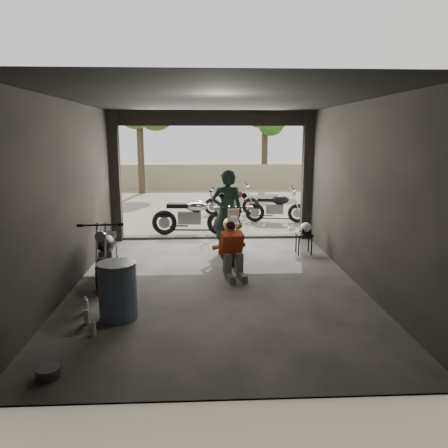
{
  "coord_description": "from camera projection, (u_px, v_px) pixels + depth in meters",
  "views": [
    {
      "loc": [
        -0.24,
        -7.44,
        2.64
      ],
      "look_at": [
        0.16,
        0.6,
        0.98
      ],
      "focal_mm": 35.0,
      "sensor_mm": 36.0,
      "label": 1
    }
  ],
  "objects": [
    {
      "name": "ground",
      "position": [
        217.0,
        284.0,
        7.82
      ],
      "size": [
        80.0,
        80.0,
        0.0
      ],
      "primitive_type": "plane",
      "color": "#7A6D56",
      "rests_on": "ground"
    },
    {
      "name": "garage",
      "position": [
        216.0,
        209.0,
        8.1
      ],
      "size": [
        7.0,
        7.13,
        3.2
      ],
      "color": "#2D2B28",
      "rests_on": "ground"
    },
    {
      "name": "boundary_wall",
      "position": [
        207.0,
        177.0,
        21.4
      ],
      "size": [
        18.0,
        0.3,
        1.2
      ],
      "primitive_type": "cube",
      "color": "gray",
      "rests_on": "ground"
    },
    {
      "name": "tree_left",
      "position": [
        139.0,
        103.0,
        19.1
      ],
      "size": [
        2.2,
        2.2,
        5.6
      ],
      "color": "#382B1E",
      "rests_on": "ground"
    },
    {
      "name": "tree_right",
      "position": [
        265.0,
        115.0,
        20.93
      ],
      "size": [
        2.2,
        2.2,
        5.0
      ],
      "color": "#382B1E",
      "rests_on": "ground"
    },
    {
      "name": "main_bike",
      "position": [
        230.0,
        230.0,
        9.4
      ],
      "size": [
        0.85,
        1.88,
        1.23
      ],
      "primitive_type": null,
      "rotation": [
        0.0,
        0.0,
        0.05
      ],
      "color": "beige",
      "rests_on": "ground"
    },
    {
      "name": "left_bike",
      "position": [
        107.0,
        249.0,
        7.95
      ],
      "size": [
        0.82,
        1.76,
        1.16
      ],
      "primitive_type": null,
      "rotation": [
        0.0,
        0.0,
        0.07
      ],
      "color": "black",
      "rests_on": "ground"
    },
    {
      "name": "outside_bike_a",
      "position": [
        192.0,
        212.0,
        11.53
      ],
      "size": [
        1.9,
        0.9,
        1.25
      ],
      "primitive_type": null,
      "rotation": [
        0.0,
        0.0,
        1.5
      ],
      "color": "black",
      "rests_on": "ground"
    },
    {
      "name": "outside_bike_b",
      "position": [
        232.0,
        199.0,
        14.43
      ],
      "size": [
        1.61,
        0.69,
        1.08
      ],
      "primitive_type": null,
      "rotation": [
        0.0,
        0.0,
        1.55
      ],
      "color": "#3F0F10",
      "rests_on": "ground"
    },
    {
      "name": "outside_bike_c",
      "position": [
        276.0,
        205.0,
        13.22
      ],
      "size": [
        1.7,
        0.88,
        1.1
      ],
      "primitive_type": null,
      "rotation": [
        0.0,
        0.0,
        1.43
      ],
      "color": "black",
      "rests_on": "ground"
    },
    {
      "name": "rider",
      "position": [
        227.0,
        212.0,
        9.65
      ],
      "size": [
        0.71,
        0.48,
        1.89
      ],
      "primitive_type": "imported",
      "rotation": [
        0.0,
        0.0,
        3.11
      ],
      "color": "black",
      "rests_on": "ground"
    },
    {
      "name": "mechanic",
      "position": [
        233.0,
        252.0,
        8.0
      ],
      "size": [
        0.69,
        0.82,
        1.03
      ],
      "primitive_type": null,
      "rotation": [
        0.0,
        0.0,
        0.25
      ],
      "color": "#AE3A17",
      "rests_on": "ground"
    },
    {
      "name": "stool",
      "position": [
        304.0,
        237.0,
        9.68
      ],
      "size": [
        0.34,
        0.34,
        0.47
      ],
      "rotation": [
        0.0,
        0.0,
        -0.21
      ],
      "color": "black",
      "rests_on": "ground"
    },
    {
      "name": "helmet",
      "position": [
        306.0,
        228.0,
        9.69
      ],
      "size": [
        0.34,
        0.35,
        0.25
      ],
      "primitive_type": "ellipsoid",
      "rotation": [
        0.0,
        0.0,
        0.39
      ],
      "color": "silver",
      "rests_on": "stool"
    },
    {
      "name": "oil_drum",
      "position": [
        118.0,
        292.0,
        6.26
      ],
      "size": [
        0.69,
        0.69,
        0.85
      ],
      "primitive_type": "cylinder",
      "rotation": [
        0.0,
        0.0,
        -0.31
      ],
      "color": "#3F4D6A",
      "rests_on": "ground"
    },
    {
      "name": "sign_post",
      "position": [
        351.0,
        173.0,
        11.06
      ],
      "size": [
        0.83,
        0.08,
        2.48
      ],
      "rotation": [
        0.0,
        0.0,
        0.43
      ],
      "color": "black",
      "rests_on": "ground"
    }
  ]
}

